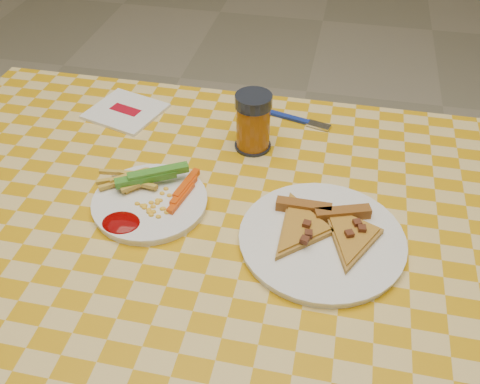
# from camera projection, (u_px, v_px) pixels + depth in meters

# --- Properties ---
(table) EXTENTS (1.28, 0.88, 0.76)m
(table) POSITION_uv_depth(u_px,v_px,m) (222.00, 256.00, 0.95)
(table) COLOR silver
(table) RESTS_ON ground
(plate_left) EXTENTS (0.21, 0.21, 0.01)m
(plate_left) POSITION_uv_depth(u_px,v_px,m) (150.00, 203.00, 0.94)
(plate_left) COLOR white
(plate_left) RESTS_ON table
(plate_right) EXTENTS (0.29, 0.29, 0.01)m
(plate_right) POSITION_uv_depth(u_px,v_px,m) (322.00, 240.00, 0.87)
(plate_right) COLOR white
(plate_right) RESTS_ON table
(fries_veggies) EXTENTS (0.19, 0.18, 0.04)m
(fries_veggies) POSITION_uv_depth(u_px,v_px,m) (148.00, 189.00, 0.94)
(fries_veggies) COLOR gold
(fries_veggies) RESTS_ON plate_left
(pizza_slices) EXTENTS (0.22, 0.21, 0.02)m
(pizza_slices) POSITION_uv_depth(u_px,v_px,m) (324.00, 228.00, 0.87)
(pizza_slices) COLOR #AF8136
(pizza_slices) RESTS_ON plate_right
(drink_glass) EXTENTS (0.07, 0.07, 0.12)m
(drink_glass) POSITION_uv_depth(u_px,v_px,m) (253.00, 122.00, 1.03)
(drink_glass) COLOR black
(drink_glass) RESTS_ON table
(napkin) EXTENTS (0.18, 0.17, 0.01)m
(napkin) POSITION_uv_depth(u_px,v_px,m) (126.00, 111.00, 1.17)
(napkin) COLOR white
(napkin) RESTS_ON table
(fork) EXTENTS (0.16, 0.06, 0.01)m
(fork) POSITION_uv_depth(u_px,v_px,m) (296.00, 119.00, 1.14)
(fork) COLOR navy
(fork) RESTS_ON table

